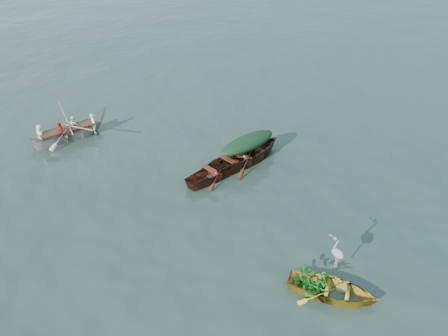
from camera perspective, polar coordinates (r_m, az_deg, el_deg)
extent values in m
plane|color=#2F4138|center=(14.38, 4.69, -6.29)|extent=(140.00, 140.00, 0.00)
imported|color=gold|center=(12.13, 13.89, -15.89)|extent=(2.71, 3.04, 0.75)
imported|color=#462A10|center=(17.29, 3.03, 0.79)|extent=(5.17, 2.45, 1.20)
imported|color=maroon|center=(16.36, -0.70, -1.08)|extent=(4.13, 1.93, 0.90)
imported|color=beige|center=(20.12, -19.50, 3.52)|extent=(4.47, 1.71, 1.04)
ellipsoid|color=#143219|center=(16.88, 3.11, 3.31)|extent=(2.84, 1.35, 0.52)
imported|color=#1C681B|center=(11.69, 11.61, -12.99)|extent=(1.10, 1.14, 0.60)
imported|color=silver|center=(19.75, -19.95, 5.83)|extent=(3.15, 1.46, 0.76)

